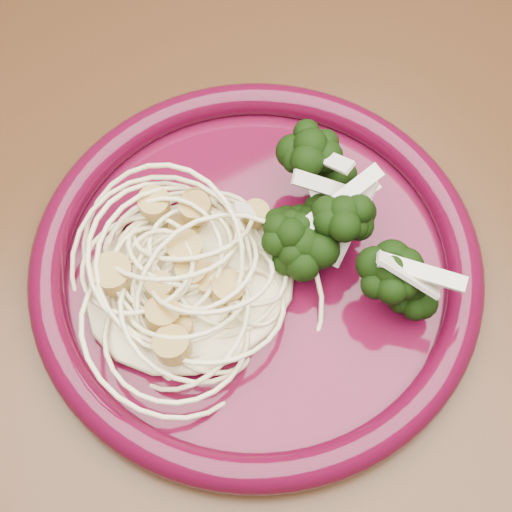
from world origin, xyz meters
name	(u,v)px	position (x,y,z in m)	size (l,w,h in m)	color
dining_table	(131,387)	(0.00, 0.00, 0.65)	(1.20, 0.80, 0.75)	#472814
dinner_plate	(256,262)	(0.11, 0.00, 0.76)	(0.35, 0.35, 0.03)	#49081E
spaghetti_pile	(190,276)	(0.06, 0.00, 0.77)	(0.14, 0.12, 0.03)	#F9EFB5
scallop_cluster	(185,249)	(0.06, 0.00, 0.81)	(0.12, 0.12, 0.04)	#B8903F
broccoli_pile	(335,222)	(0.16, -0.01, 0.78)	(0.08, 0.14, 0.05)	black
onion_garnish	(340,196)	(0.16, -0.01, 0.81)	(0.06, 0.09, 0.05)	beige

